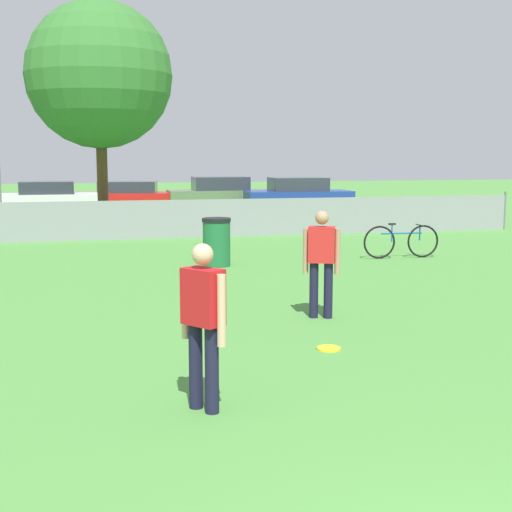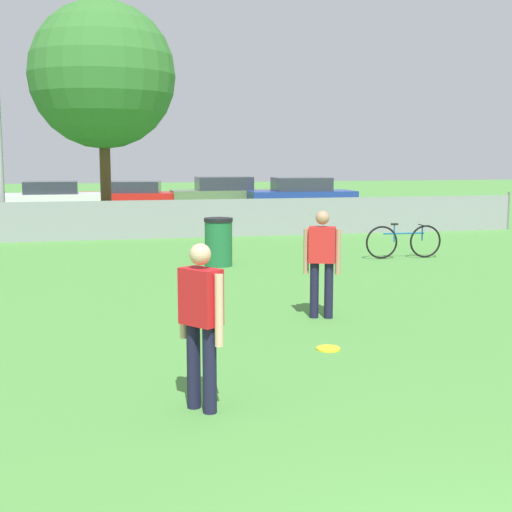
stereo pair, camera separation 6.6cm
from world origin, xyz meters
TOP-DOWN VIEW (x-y plane):
  - fence_backline at (0.00, 18.00)m, footprint 21.84×0.07m
  - tree_near_pole at (-1.68, 19.56)m, footprint 4.29×4.29m
  - player_defender_red at (1.12, 7.39)m, footprint 0.51×0.34m
  - player_thrower_red at (-1.17, 4.00)m, footprint 0.40×0.45m
  - frisbee_disc at (0.66, 5.73)m, footprint 0.30×0.30m
  - bicycle_sideline at (4.89, 12.79)m, footprint 1.83×0.44m
  - trash_bin at (0.52, 12.60)m, footprint 0.62×0.62m
  - parked_car_white at (-3.66, 26.89)m, footprint 3.97×1.85m
  - parked_car_red at (-0.46, 27.82)m, footprint 4.73×2.51m
  - parked_car_olive at (3.33, 27.20)m, footprint 4.39×1.66m
  - parked_car_blue at (6.28, 25.70)m, footprint 4.37×1.89m

SIDE VIEW (x-z plane):
  - frisbee_disc at x=0.66m, z-range 0.00..0.03m
  - bicycle_sideline at x=4.89m, z-range -0.01..0.80m
  - trash_bin at x=0.52m, z-range 0.00..1.04m
  - fence_backline at x=0.00m, z-range -0.05..1.16m
  - parked_car_red at x=-0.46m, z-range 0.00..1.28m
  - parked_car_white at x=-3.66m, z-range -0.01..1.34m
  - parked_car_olive at x=3.33m, z-range -0.03..1.43m
  - parked_car_blue at x=6.28m, z-range -0.03..1.43m
  - player_defender_red at x=1.12m, z-range 0.11..1.69m
  - player_thrower_red at x=-1.17m, z-range 0.11..1.69m
  - tree_near_pole at x=-1.68m, z-range 1.26..8.11m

